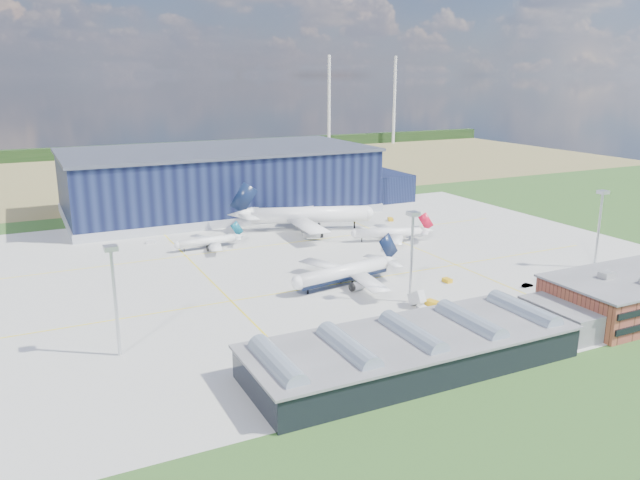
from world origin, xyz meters
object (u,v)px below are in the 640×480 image
(gse_cart_b, at_px, (151,242))
(light_mast_west, at_px, (114,283))
(gse_tug_b, at_px, (447,280))
(car_b, at_px, (527,285))
(airliner_navy, at_px, (343,265))
(airliner_regional, at_px, (206,237))
(light_mast_center, at_px, (412,242))
(car_a, at_px, (435,329))
(airliner_widebody, at_px, (309,207))
(light_mast_east, at_px, (600,216))
(gse_tug_c, at_px, (390,219))
(airliner_red, at_px, (389,228))
(airstair, at_px, (417,301))
(gse_van_c, at_px, (550,277))
(hangar, at_px, (226,183))
(gse_tug_a, at_px, (433,303))

(gse_cart_b, bearing_deg, light_mast_west, -178.02)
(gse_tug_b, height_order, car_b, gse_tug_b)
(airliner_navy, bearing_deg, airliner_regional, -76.26)
(light_mast_center, bearing_deg, car_a, -107.43)
(light_mast_center, relative_size, airliner_widebody, 0.43)
(airliner_navy, height_order, airliner_widebody, airliner_widebody)
(light_mast_east, height_order, airliner_regional, light_mast_east)
(airliner_navy, bearing_deg, gse_tug_b, 150.17)
(car_b, bearing_deg, gse_cart_b, 42.22)
(light_mast_west, relative_size, gse_tug_c, 7.98)
(airliner_red, distance_m, gse_cart_b, 80.24)
(gse_tug_c, xyz_separation_m, airstair, (-44.50, -81.82, 0.86))
(light_mast_west, xyz_separation_m, airliner_widebody, (79.28, 78.80, -6.71))
(airliner_regional, bearing_deg, gse_tug_b, 125.49)
(gse_tug_c, bearing_deg, gse_cart_b, -163.96)
(gse_tug_c, xyz_separation_m, gse_van_c, (0.29, -81.16, 0.51))
(light_mast_center, bearing_deg, car_b, -7.53)
(hangar, height_order, light_mast_center, hangar)
(light_mast_center, height_order, airliner_red, light_mast_center)
(hangar, bearing_deg, airliner_navy, -91.14)
(car_a, bearing_deg, gse_cart_b, 32.14)
(gse_tug_b, height_order, car_a, car_a)
(light_mast_west, xyz_separation_m, light_mast_center, (70.00, 0.00, 0.00))
(light_mast_west, distance_m, gse_tug_c, 138.80)
(light_mast_center, distance_m, gse_tug_b, 24.43)
(hangar, bearing_deg, light_mast_east, -59.95)
(gse_cart_b, bearing_deg, airstair, -135.26)
(airliner_regional, height_order, gse_tug_c, airliner_regional)
(light_mast_east, distance_m, gse_van_c, 25.49)
(airliner_navy, xyz_separation_m, airliner_widebody, (18.59, 60.80, 2.76))
(airliner_red, distance_m, airstair, 62.12)
(airliner_navy, xyz_separation_m, gse_cart_b, (-37.29, 66.97, -5.33))
(light_mast_center, distance_m, gse_tug_c, 90.71)
(airliner_red, xyz_separation_m, airstair, (-27.10, -55.80, -3.27))
(gse_tug_a, relative_size, car_a, 0.95)
(airliner_red, relative_size, car_a, 8.11)
(light_mast_center, distance_m, airliner_red, 59.31)
(light_mast_west, xyz_separation_m, gse_tug_c, (113.84, 78.02, -14.80))
(light_mast_east, relative_size, gse_tug_a, 6.75)
(airliner_widebody, bearing_deg, gse_cart_b, -166.57)
(airliner_widebody, xyz_separation_m, gse_tug_b, (8.36, -70.78, -8.16))
(airliner_red, distance_m, car_a, 77.12)
(airliner_regional, bearing_deg, light_mast_west, 58.27)
(light_mast_west, relative_size, car_a, 6.39)
(airliner_red, xyz_separation_m, car_a, (-32.10, -70.00, -4.15))
(light_mast_west, bearing_deg, gse_van_c, -1.57)
(airliner_red, distance_m, gse_van_c, 58.02)
(light_mast_west, distance_m, gse_cart_b, 89.37)
(airstair, height_order, car_b, airstair)
(light_mast_center, distance_m, gse_cart_b, 98.03)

